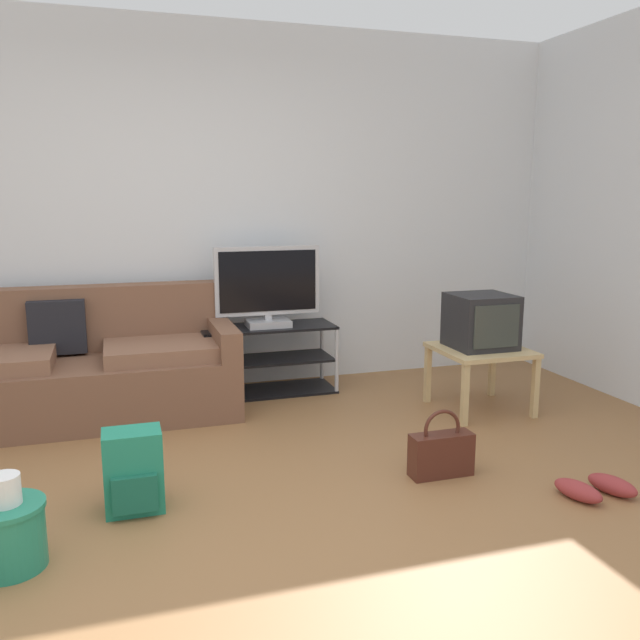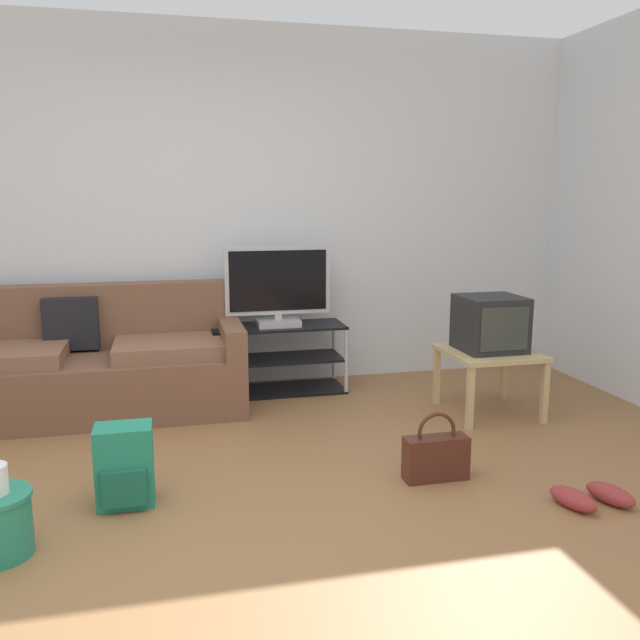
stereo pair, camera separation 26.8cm
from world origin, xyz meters
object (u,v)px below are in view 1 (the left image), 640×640
(backpack, at_px, (133,472))
(handbag, at_px, (441,453))
(tv_stand, at_px, (268,359))
(flat_tv, at_px, (268,287))
(crt_tv, at_px, (481,321))
(cleaning_bucket, at_px, (8,530))
(couch, at_px, (81,370))
(sneakers_pair, at_px, (595,488))
(side_table, at_px, (481,356))

(backpack, distance_m, handbag, 1.56)
(tv_stand, relative_size, flat_tv, 1.28)
(crt_tv, xyz_separation_m, cleaning_bucket, (-2.81, -1.20, -0.46))
(couch, xyz_separation_m, crt_tv, (2.60, -0.65, 0.30))
(tv_stand, relative_size, sneakers_pair, 2.53)
(side_table, height_order, crt_tv, crt_tv)
(couch, bearing_deg, backpack, -79.32)
(couch, distance_m, tv_stand, 1.32)
(cleaning_bucket, bearing_deg, couch, 83.57)
(flat_tv, relative_size, crt_tv, 1.92)
(side_table, bearing_deg, flat_tv, 147.89)
(crt_tv, height_order, cleaning_bucket, crt_tv)
(flat_tv, xyz_separation_m, backpack, (-1.03, -1.64, -0.61))
(handbag, bearing_deg, sneakers_pair, -36.72)
(flat_tv, relative_size, side_table, 1.32)
(crt_tv, distance_m, handbag, 1.30)
(backpack, height_order, handbag, backpack)
(couch, height_order, cleaning_bucket, couch)
(tv_stand, distance_m, sneakers_pair, 2.48)
(backpack, distance_m, cleaning_bucket, 0.61)
(crt_tv, bearing_deg, handbag, -129.66)
(crt_tv, bearing_deg, tv_stand, 147.69)
(flat_tv, xyz_separation_m, crt_tv, (1.29, -0.80, -0.18))
(flat_tv, distance_m, backpack, 2.03)
(flat_tv, height_order, cleaning_bucket, flat_tv)
(handbag, bearing_deg, crt_tv, 50.34)
(crt_tv, xyz_separation_m, sneakers_pair, (-0.16, -1.37, -0.57))
(tv_stand, distance_m, backpack, 1.95)
(couch, bearing_deg, cleaning_bucket, -96.43)
(side_table, bearing_deg, couch, 165.59)
(flat_tv, height_order, sneakers_pair, flat_tv)
(crt_tv, bearing_deg, couch, 165.92)
(couch, distance_m, crt_tv, 2.70)
(backpack, distance_m, sneakers_pair, 2.23)
(side_table, bearing_deg, handbag, -130.16)
(side_table, distance_m, cleaning_bucket, 3.06)
(flat_tv, relative_size, backpack, 1.99)
(tv_stand, bearing_deg, side_table, -32.82)
(flat_tv, bearing_deg, sneakers_pair, -62.39)
(crt_tv, relative_size, cleaning_bucket, 1.03)
(tv_stand, distance_m, cleaning_bucket, 2.53)
(couch, bearing_deg, tv_stand, 7.24)
(flat_tv, relative_size, cleaning_bucket, 1.99)
(side_table, distance_m, handbag, 1.21)
(cleaning_bucket, height_order, sneakers_pair, cleaning_bucket)
(flat_tv, xyz_separation_m, handbag, (0.53, -1.72, -0.67))
(couch, height_order, tv_stand, couch)
(crt_tv, bearing_deg, side_table, -90.00)
(couch, relative_size, tv_stand, 2.03)
(tv_stand, height_order, cleaning_bucket, tv_stand)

